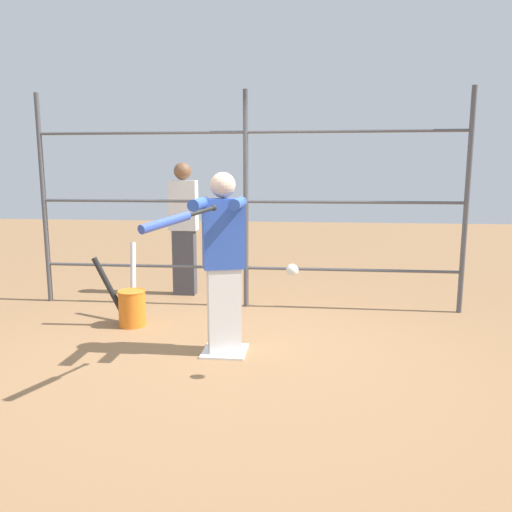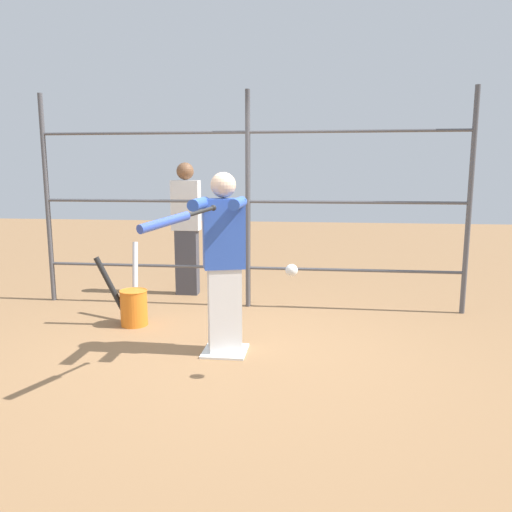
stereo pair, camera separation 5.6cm
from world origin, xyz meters
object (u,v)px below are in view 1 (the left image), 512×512
batter (223,258)px  baseball_bat_swinging (172,220)px  bystander_behind_fence (184,227)px  bat_bucket (131,304)px  softball_in_flight (292,270)px

batter → baseball_bat_swinging: batter is taller
bystander_behind_fence → batter: bearing=112.8°
baseball_bat_swinging → bat_bucket: size_ratio=0.88×
baseball_bat_swinging → softball_in_flight: (-0.85, -0.29, -0.40)m
bat_bucket → bystander_behind_fence: bearing=-99.7°
bat_bucket → bystander_behind_fence: size_ratio=0.49×
batter → bat_bucket: 1.51m
softball_in_flight → bystander_behind_fence: size_ratio=0.05×
batter → softball_in_flight: bearing=137.9°
batter → baseball_bat_swinging: bearing=76.0°
baseball_bat_swinging → bystander_behind_fence: bystander_behind_fence is taller
batter → bystander_behind_fence: 2.33m
batter → baseball_bat_swinging: 0.98m
baseball_bat_swinging → softball_in_flight: size_ratio=7.93×
bat_bucket → baseball_bat_swinging: bearing=120.4°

